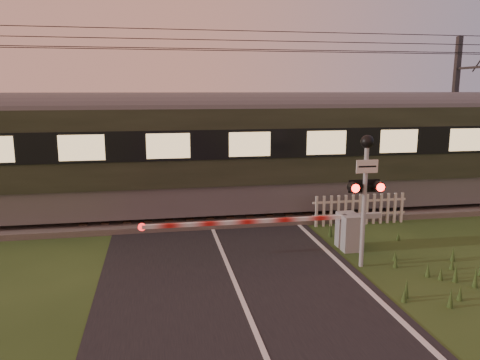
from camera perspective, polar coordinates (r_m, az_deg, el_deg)
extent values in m
plane|color=#223815|center=(9.99, 0.11, -14.16)|extent=(160.00, 160.00, 0.00)
cube|color=black|center=(9.99, 0.11, -14.11)|extent=(6.00, 140.00, 0.02)
cube|color=#47423D|center=(16.04, -4.06, -4.17)|extent=(140.00, 3.40, 0.24)
cube|color=slate|center=(15.30, -3.78, -4.14)|extent=(140.00, 0.08, 0.14)
cube|color=slate|center=(16.68, -4.34, -2.87)|extent=(140.00, 0.08, 0.14)
cube|color=#2D2116|center=(16.01, -4.07, -3.72)|extent=(0.24, 2.20, 0.06)
cylinder|color=black|center=(15.24, -4.22, 15.68)|extent=(120.00, 0.02, 0.02)
cylinder|color=black|center=(15.83, -4.46, 15.50)|extent=(120.00, 0.02, 0.02)
cylinder|color=black|center=(15.60, -4.38, 17.79)|extent=(120.00, 0.02, 0.02)
cylinder|color=black|center=(15.56, -4.36, 16.69)|extent=(120.00, 0.02, 0.02)
cube|color=slate|center=(16.03, 0.17, -1.40)|extent=(19.23, 2.54, 0.95)
cube|color=black|center=(15.76, 0.17, 4.54)|extent=(20.03, 2.77, 2.38)
cylinder|color=#4C4C4F|center=(15.67, 0.17, 8.88)|extent=(20.03, 0.97, 0.97)
cube|color=#FFD893|center=(14.35, 1.20, 4.38)|extent=(17.23, 0.04, 0.74)
cube|color=gray|center=(13.00, 13.10, -6.12)|extent=(0.48, 0.75, 0.97)
cylinder|color=gray|center=(12.95, 12.56, -6.17)|extent=(0.11, 0.11, 0.97)
cube|color=gray|center=(13.09, 15.13, -4.23)|extent=(0.79, 0.14, 0.14)
cube|color=red|center=(12.08, 0.88, -5.11)|extent=(5.32, 0.10, 0.10)
cylinder|color=red|center=(11.88, -11.88, -5.63)|extent=(0.19, 0.04, 0.19)
cylinder|color=gray|center=(11.55, 14.86, -3.35)|extent=(0.11, 0.11, 2.92)
cube|color=white|center=(11.29, 15.24, 1.60)|extent=(0.54, 0.03, 0.31)
sphere|color=black|center=(11.27, 15.25, 4.53)|extent=(0.31, 0.31, 0.31)
cube|color=black|center=(11.43, 14.99, -0.75)|extent=(0.73, 0.06, 0.06)
cylinder|color=#FF140C|center=(11.14, 13.93, -1.00)|extent=(0.19, 0.02, 0.19)
cylinder|color=#FF140C|center=(11.41, 16.78, -0.87)|extent=(0.19, 0.02, 0.19)
cube|color=black|center=(11.48, 14.88, -0.70)|extent=(0.78, 0.02, 0.31)
cube|color=silver|center=(15.43, 14.32, -4.07)|extent=(3.13, 0.04, 0.07)
cube|color=silver|center=(15.33, 14.40, -2.49)|extent=(3.13, 0.04, 0.07)
cube|color=#2D2D30|center=(21.52, 24.55, 7.16)|extent=(0.20, 0.20, 6.35)
cube|color=#2D2D30|center=(20.58, 26.82, 12.17)|extent=(0.09, 2.40, 0.09)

